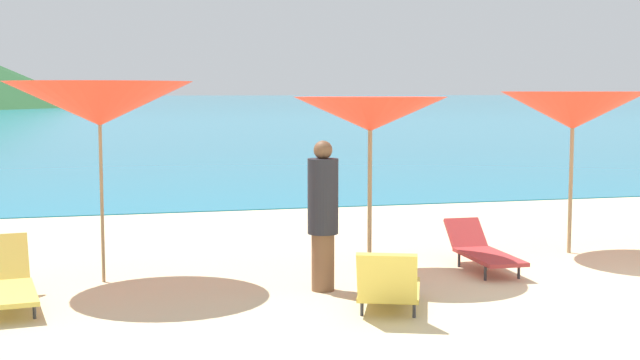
% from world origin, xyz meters
% --- Properties ---
extents(ground_plane, '(50.00, 100.00, 0.30)m').
position_xyz_m(ground_plane, '(0.00, 10.00, -0.15)').
color(ground_plane, beige).
extents(ocean_water, '(650.00, 440.00, 0.02)m').
position_xyz_m(ocean_water, '(0.00, 229.20, 0.01)').
color(ocean_water, teal).
rests_on(ocean_water, ground_plane).
extents(umbrella_2, '(2.27, 2.27, 2.42)m').
position_xyz_m(umbrella_2, '(-6.25, 3.36, 2.16)').
color(umbrella_2, '#9E7F59').
rests_on(umbrella_2, ground_plane).
extents(umbrella_3, '(2.07, 2.07, 2.23)m').
position_xyz_m(umbrella_3, '(-2.94, 3.12, 2.01)').
color(umbrella_3, '#9E7F59').
rests_on(umbrella_3, ground_plane).
extents(umbrella_4, '(2.15, 2.15, 2.30)m').
position_xyz_m(umbrella_4, '(0.22, 3.65, 2.03)').
color(umbrella_4, '#9E7F59').
rests_on(umbrella_4, ground_plane).
extents(lounge_chair_3, '(0.56, 1.61, 0.58)m').
position_xyz_m(lounge_chair_3, '(-1.49, 2.86, 0.26)').
color(lounge_chair_3, '#A53333').
rests_on(lounge_chair_3, ground_plane).
extents(lounge_chair_4, '(1.09, 1.52, 0.73)m').
position_xyz_m(lounge_chair_4, '(-3.37, 1.11, 0.27)').
color(lounge_chair_4, '#D8BF4C').
rests_on(lounge_chair_4, ground_plane).
extents(lounge_chair_8, '(0.76, 1.64, 0.69)m').
position_xyz_m(lounge_chair_8, '(-7.27, 2.35, 0.27)').
color(lounge_chair_8, '#D8BF4C').
rests_on(lounge_chair_8, ground_plane).
extents(beachgoer_2, '(0.35, 0.35, 1.74)m').
position_xyz_m(beachgoer_2, '(-3.79, 2.24, 0.92)').
color(beachgoer_2, brown).
rests_on(beachgoer_2, ground_plane).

